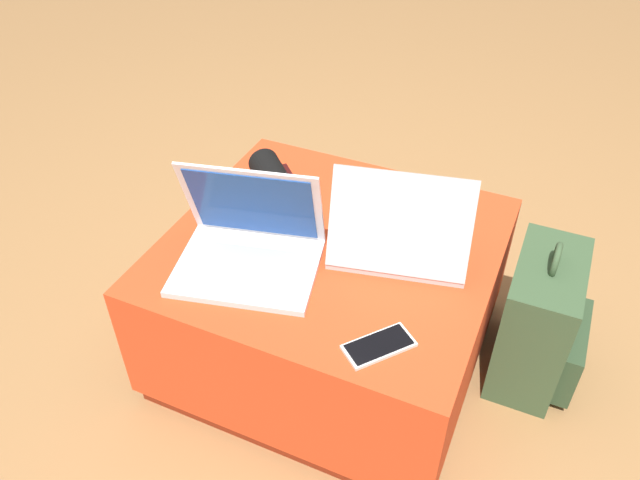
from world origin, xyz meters
TOP-DOWN VIEW (x-y plane):
  - ground_plane at (0.00, 0.00)m, footprint 14.00×14.00m
  - ottoman at (0.00, 0.00)m, footprint 0.82×0.78m
  - laptop_near at (-0.15, -0.15)m, footprint 0.39×0.33m
  - laptop_far at (0.17, 0.03)m, footprint 0.38×0.31m
  - cell_phone at (0.23, -0.28)m, footprint 0.15×0.16m
  - backpack at (0.54, 0.17)m, footprint 0.22×0.32m
  - wrist_brace at (-0.25, 0.15)m, footprint 0.18×0.18m

SIDE VIEW (x-z plane):
  - ground_plane at x=0.00m, z-range 0.00..0.00m
  - backpack at x=0.54m, z-range -0.04..0.41m
  - ottoman at x=0.00m, z-range 0.00..0.41m
  - cell_phone at x=0.23m, z-range 0.41..0.42m
  - wrist_brace at x=-0.25m, z-range 0.41..0.50m
  - laptop_far at x=0.17m, z-range 0.34..0.58m
  - laptop_near at x=-0.15m, z-range 0.33..0.59m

